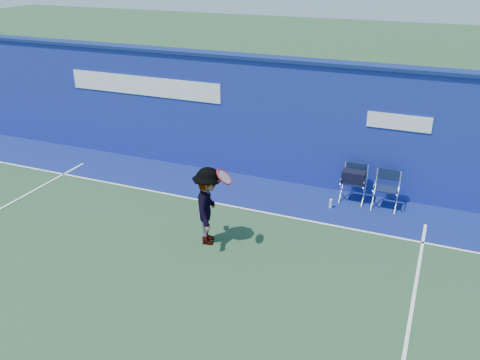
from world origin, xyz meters
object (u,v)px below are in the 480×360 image
at_px(water_bottle, 331,204).
at_px(tennis_player, 208,206).
at_px(directors_chair_left, 353,186).
at_px(directors_chair_right, 385,197).

bearing_deg(water_bottle, tennis_player, -128.84).
bearing_deg(tennis_player, water_bottle, 51.16).
relative_size(directors_chair_left, tennis_player, 0.53).
distance_m(directors_chair_right, water_bottle, 1.24).
bearing_deg(directors_chair_right, directors_chair_left, 174.34).
distance_m(directors_chair_right, tennis_player, 4.22).
distance_m(directors_chair_left, directors_chair_right, 0.76).
bearing_deg(directors_chair_left, water_bottle, -123.92).
distance_m(directors_chair_left, tennis_player, 3.76).
height_order(water_bottle, tennis_player, tennis_player).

